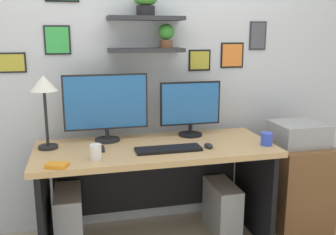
% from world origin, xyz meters
% --- Properties ---
extents(back_wall_assembly, '(4.40, 0.24, 2.70)m').
position_xyz_m(back_wall_assembly, '(0.00, 0.44, 1.36)').
color(back_wall_assembly, silver).
rests_on(back_wall_assembly, ground).
extents(desk, '(1.64, 0.68, 0.75)m').
position_xyz_m(desk, '(0.00, 0.06, 0.54)').
color(desk, tan).
rests_on(desk, ground).
extents(monitor_left, '(0.60, 0.18, 0.48)m').
position_xyz_m(monitor_left, '(-0.31, 0.22, 1.01)').
color(monitor_left, black).
rests_on(monitor_left, desk).
extents(monitor_right, '(0.46, 0.18, 0.41)m').
position_xyz_m(monitor_right, '(0.31, 0.22, 0.97)').
color(monitor_right, black).
rests_on(monitor_right, desk).
extents(keyboard, '(0.44, 0.14, 0.02)m').
position_xyz_m(keyboard, '(0.06, -0.12, 0.76)').
color(keyboard, black).
rests_on(keyboard, desk).
extents(computer_mouse, '(0.06, 0.09, 0.03)m').
position_xyz_m(computer_mouse, '(0.34, -0.13, 0.77)').
color(computer_mouse, black).
rests_on(computer_mouse, desk).
extents(desk_lamp, '(0.18, 0.18, 0.50)m').
position_xyz_m(desk_lamp, '(-0.72, 0.12, 1.15)').
color(desk_lamp, black).
rests_on(desk_lamp, desk).
extents(cell_phone, '(0.07, 0.14, 0.01)m').
position_xyz_m(cell_phone, '(-0.39, 0.01, 0.76)').
color(cell_phone, black).
rests_on(cell_phone, desk).
extents(coffee_mug, '(0.08, 0.08, 0.09)m').
position_xyz_m(coffee_mug, '(0.75, -0.16, 0.80)').
color(coffee_mug, blue).
rests_on(coffee_mug, desk).
extents(pen_cup, '(0.07, 0.07, 0.10)m').
position_xyz_m(pen_cup, '(-0.42, -0.20, 0.80)').
color(pen_cup, white).
rests_on(pen_cup, desk).
extents(scissors_tray, '(0.14, 0.12, 0.02)m').
position_xyz_m(scissors_tray, '(-0.65, -0.28, 0.76)').
color(scissors_tray, orange).
rests_on(scissors_tray, desk).
extents(drawer_cabinet, '(0.44, 0.50, 0.67)m').
position_xyz_m(drawer_cabinet, '(1.14, 0.04, 0.34)').
color(drawer_cabinet, brown).
rests_on(drawer_cabinet, ground).
extents(printer, '(0.38, 0.34, 0.17)m').
position_xyz_m(printer, '(1.14, 0.04, 0.76)').
color(printer, '#9E9EA3').
rests_on(printer, drawer_cabinet).
extents(computer_tower_left, '(0.18, 0.40, 0.45)m').
position_xyz_m(computer_tower_left, '(-0.61, 0.05, 0.23)').
color(computer_tower_left, '#99999E').
rests_on(computer_tower_left, ground).
extents(computer_tower_right, '(0.18, 0.40, 0.39)m').
position_xyz_m(computer_tower_right, '(0.53, 0.06, 0.20)').
color(computer_tower_right, '#99999E').
rests_on(computer_tower_right, ground).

